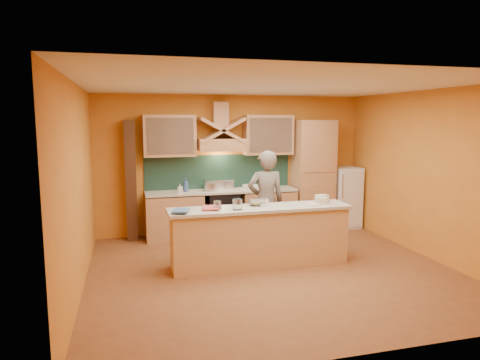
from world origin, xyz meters
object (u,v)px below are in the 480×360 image
object	(u,v)px
stove	(222,213)
fridge	(344,197)
mixing_bowl	(257,203)
person	(266,202)
kitchen_scale	(263,202)

from	to	relation	value
stove	fridge	size ratio (longest dim) A/B	0.69
stove	fridge	distance (m)	2.71
mixing_bowl	person	bearing A→B (deg)	58.69
stove	person	size ratio (longest dim) A/B	0.50
person	mixing_bowl	distance (m)	0.61
stove	mixing_bowl	size ratio (longest dim) A/B	3.08
kitchen_scale	mixing_bowl	xyz separation A→B (m)	(-0.07, 0.06, -0.02)
stove	mixing_bowl	distance (m)	1.85
fridge	stove	bearing A→B (deg)	180.00
fridge	person	size ratio (longest dim) A/B	0.73
person	kitchen_scale	xyz separation A→B (m)	(-0.24, -0.58, 0.11)
fridge	mixing_bowl	size ratio (longest dim) A/B	4.45
kitchen_scale	mixing_bowl	bearing A→B (deg)	123.61
fridge	mixing_bowl	world-z (taller)	fridge
stove	mixing_bowl	xyz separation A→B (m)	(0.19, -1.76, 0.53)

